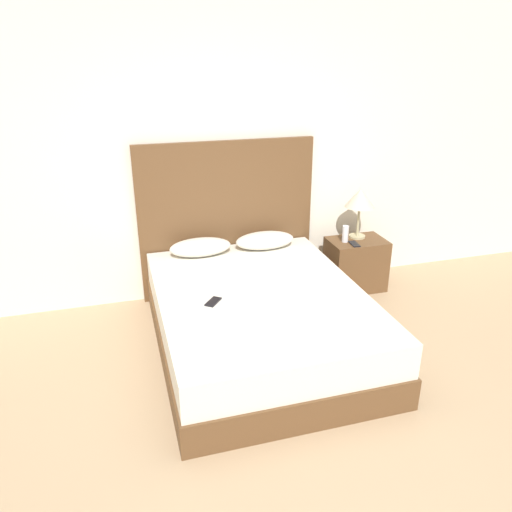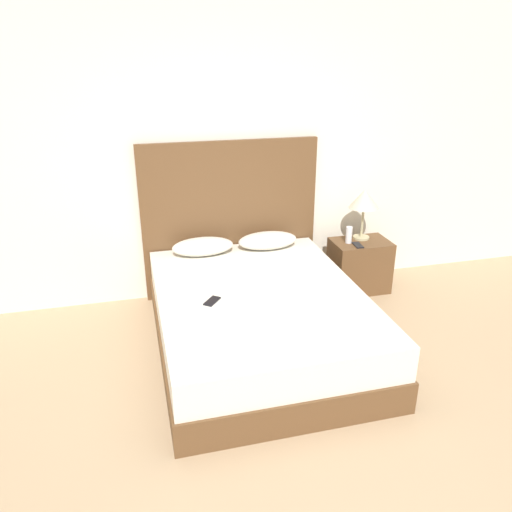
# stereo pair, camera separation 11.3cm
# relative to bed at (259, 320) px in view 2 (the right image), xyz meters

# --- Properties ---
(ground_plane) EXTENTS (16.00, 16.00, 0.00)m
(ground_plane) POSITION_rel_bed_xyz_m (0.02, -1.37, -0.25)
(ground_plane) COLOR tan
(wall_back) EXTENTS (10.00, 0.06, 2.70)m
(wall_back) POSITION_rel_bed_xyz_m (0.02, 1.13, 1.10)
(wall_back) COLOR silver
(wall_back) RESTS_ON ground_plane
(bed) EXTENTS (1.57, 2.06, 0.50)m
(bed) POSITION_rel_bed_xyz_m (0.00, 0.00, 0.00)
(bed) COLOR brown
(bed) RESTS_ON ground_plane
(headboard) EXTENTS (1.65, 0.05, 1.47)m
(headboard) POSITION_rel_bed_xyz_m (-0.00, 1.06, 0.49)
(headboard) COLOR brown
(headboard) RESTS_ON ground_plane
(pillow_left) EXTENTS (0.55, 0.28, 0.15)m
(pillow_left) POSITION_rel_bed_xyz_m (-0.30, 0.84, 0.33)
(pillow_left) COLOR silver
(pillow_left) RESTS_ON bed
(pillow_right) EXTENTS (0.55, 0.28, 0.15)m
(pillow_right) POSITION_rel_bed_xyz_m (0.30, 0.84, 0.33)
(pillow_right) COLOR silver
(pillow_right) RESTS_ON bed
(phone_on_bed) EXTENTS (0.15, 0.16, 0.01)m
(phone_on_bed) POSITION_rel_bed_xyz_m (-0.38, -0.08, 0.26)
(phone_on_bed) COLOR black
(phone_on_bed) RESTS_ON bed
(nightstand) EXTENTS (0.55, 0.37, 0.51)m
(nightstand) POSITION_rel_bed_xyz_m (1.22, 0.76, 0.01)
(nightstand) COLOR brown
(nightstand) RESTS_ON ground_plane
(table_lamp) EXTENTS (0.28, 0.28, 0.49)m
(table_lamp) POSITION_rel_bed_xyz_m (1.25, 0.84, 0.65)
(table_lamp) COLOR tan
(table_lamp) RESTS_ON nightstand
(phone_on_nightstand) EXTENTS (0.08, 0.16, 0.01)m
(phone_on_nightstand) POSITION_rel_bed_xyz_m (1.13, 0.67, 0.27)
(phone_on_nightstand) COLOR black
(phone_on_nightstand) RESTS_ON nightstand
(toiletry_bottle) EXTENTS (0.06, 0.06, 0.16)m
(toiletry_bottle) POSITION_rel_bed_xyz_m (1.08, 0.76, 0.34)
(toiletry_bottle) COLOR silver
(toiletry_bottle) RESTS_ON nightstand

